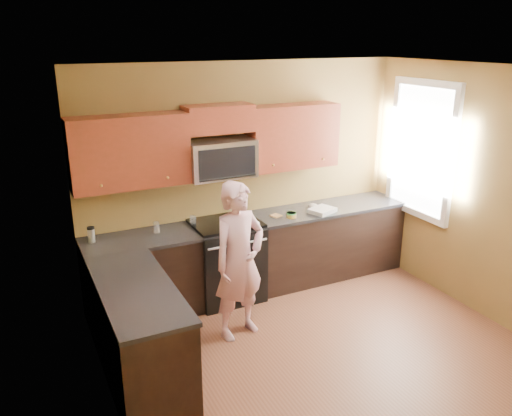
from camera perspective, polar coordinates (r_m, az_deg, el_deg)
floor at (r=5.17m, az=8.71°, el=-16.64°), size 4.00×4.00×0.00m
ceiling at (r=4.25m, az=10.53°, el=14.70°), size 4.00×4.00×0.00m
wall_back at (r=6.18m, az=-1.19°, el=3.44°), size 4.00×0.00×4.00m
wall_left at (r=3.81m, az=-16.05°, el=-7.27°), size 0.00×4.00×4.00m
wall_right at (r=5.88m, az=25.67°, el=0.76°), size 0.00×4.00×4.00m
cabinet_back_run at (r=6.23m, az=0.04°, el=-5.32°), size 4.00×0.60×0.88m
cabinet_left_run at (r=4.81m, az=-12.84°, el=-13.59°), size 0.60×1.60×0.88m
countertop_back at (r=6.05m, az=0.08°, el=-1.37°), size 4.00×0.62×0.04m
countertop_left at (r=4.59m, az=-13.13°, el=-8.69°), size 0.62×1.60×0.04m
stove at (r=6.05m, az=-3.28°, el=-5.77°), size 0.76×0.65×0.95m
microwave at (r=5.83m, az=-3.94°, el=3.46°), size 0.76×0.40×0.42m
upper_cab_left at (r=5.58m, az=-13.53°, el=2.30°), size 1.22×0.33×0.75m
upper_cab_right at (r=6.26m, az=3.95°, el=4.53°), size 1.12×0.33×0.75m
upper_cab_over_mw at (r=5.72m, az=-4.22°, el=9.84°), size 0.76×0.33×0.30m
window at (r=6.57m, az=17.85°, el=6.14°), size 0.06×1.06×1.66m
woman at (r=5.18m, az=-1.87°, el=-5.87°), size 0.68×0.53×1.64m
frying_pan at (r=5.69m, az=-2.07°, el=-2.19°), size 0.26×0.42×0.05m
butter_tub at (r=6.10m, az=3.93°, el=-1.07°), size 0.13×0.13×0.08m
toast_slice at (r=6.13m, az=2.22°, el=-0.86°), size 0.14×0.14×0.01m
napkin_a at (r=5.81m, az=-0.13°, el=-1.72°), size 0.11×0.12×0.06m
napkin_b at (r=6.42m, az=6.34°, el=0.20°), size 0.16×0.17×0.07m
dish_towel at (r=6.31m, az=7.33°, el=-0.26°), size 0.36×0.33×0.05m
travel_mug at (r=5.64m, az=-17.67°, el=-3.61°), size 0.09×0.09×0.17m
glass_b at (r=5.71m, az=-10.97°, el=-2.11°), size 0.09×0.09×0.12m
glass_c at (r=5.84m, az=-7.00°, el=-1.43°), size 0.07×0.07×0.12m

